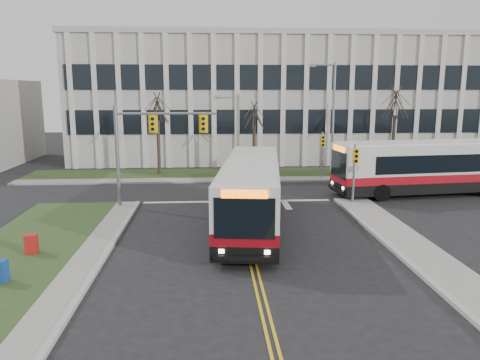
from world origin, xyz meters
The scene contains 18 objects.
ground centered at (0.00, 0.00, 0.00)m, with size 120.00×120.00×0.00m, color black.
sidewalk_west centered at (-7.00, -5.00, 0.07)m, with size 1.20×26.00×0.14m, color #9E9B93.
sidewalk_east centered at (7.50, -5.00, 0.07)m, with size 2.00×26.00×0.14m, color #9E9B93.
sidewalk_cross centered at (5.00, 15.20, 0.07)m, with size 44.00×1.60×0.14m, color #9E9B93.
building_lawn centered at (5.00, 18.00, 0.06)m, with size 44.00×5.00×0.12m, color #2F461E.
office_building centered at (5.00, 30.00, 6.00)m, with size 40.00×16.00×12.00m, color beige.
mast_arm_signal centered at (-5.62, 7.16, 4.26)m, with size 6.11×0.38×6.20m.
signal_pole_near centered at (7.20, 6.90, 2.50)m, with size 0.34×0.39×3.80m.
signal_pole_far centered at (7.20, 15.40, 2.50)m, with size 0.34×0.39×3.80m.
streetlight centered at (8.03, 16.20, 5.19)m, with size 2.15×0.25×9.20m.
directory_sign centered at (2.50, 17.50, 1.17)m, with size 1.50×0.12×2.00m.
tree_left centered at (-6.00, 18.00, 5.51)m, with size 1.80×1.80×7.70m.
tree_mid centered at (2.00, 18.20, 4.88)m, with size 1.80×1.80×6.82m.
tree_right centered at (14.00, 18.00, 5.91)m, with size 1.80×1.80×8.25m.
bus_main centered at (0.41, 2.69, 1.70)m, with size 2.76×12.75×3.40m, color silver, non-canonical shape.
bus_cross centered at (13.37, 9.50, 1.79)m, with size 2.91×13.42×3.58m, color silver, non-canonical shape.
newspaper_box_blue centered at (-9.50, -4.34, 0.47)m, with size 0.50×0.45×0.95m, color navy.
newspaper_box_red centered at (-9.50, -1.22, 0.47)m, with size 0.50×0.45×0.95m, color #A91815.
Camera 1 is at (-1.71, -21.11, 7.10)m, focal length 35.00 mm.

